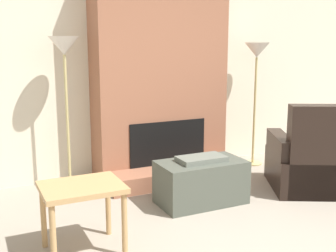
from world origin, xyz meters
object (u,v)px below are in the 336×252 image
object	(u,v)px
ottoman	(201,181)
armchair	(311,164)
floor_lamp_left	(65,58)
side_table	(82,196)
floor_lamp_right	(257,60)

from	to	relation	value
ottoman	armchair	size ratio (longest dim) A/B	0.76
ottoman	floor_lamp_left	bearing A→B (deg)	140.24
side_table	armchair	bearing A→B (deg)	6.64
armchair	floor_lamp_right	xyz separation A→B (m)	(0.06, 1.11, 1.09)
floor_lamp_left	floor_lamp_right	world-z (taller)	floor_lamp_left
armchair	floor_lamp_left	bearing A→B (deg)	2.61
ottoman	floor_lamp_right	xyz separation A→B (m)	(1.33, 0.93, 1.16)
side_table	floor_lamp_right	world-z (taller)	floor_lamp_right
floor_lamp_left	floor_lamp_right	bearing A→B (deg)	0.00
ottoman	side_table	bearing A→B (deg)	-159.73
side_table	floor_lamp_right	bearing A→B (deg)	28.04
floor_lamp_left	floor_lamp_right	size ratio (longest dim) A/B	1.04
side_table	floor_lamp_left	bearing A→B (deg)	81.44
armchair	floor_lamp_right	world-z (taller)	floor_lamp_right
armchair	floor_lamp_left	size ratio (longest dim) A/B	0.69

